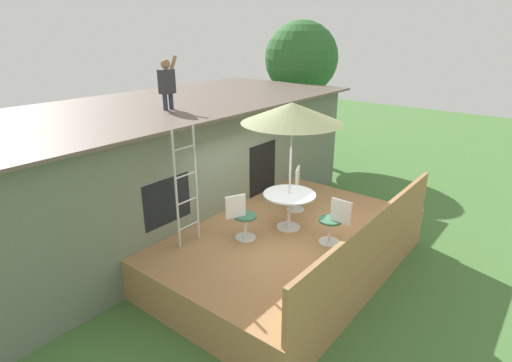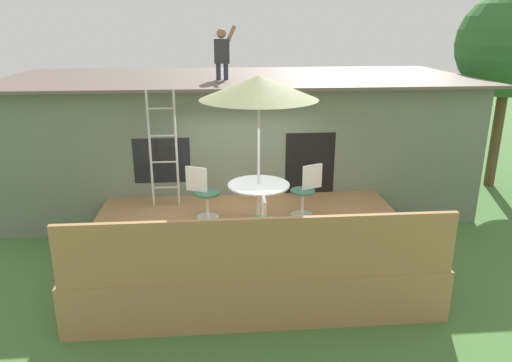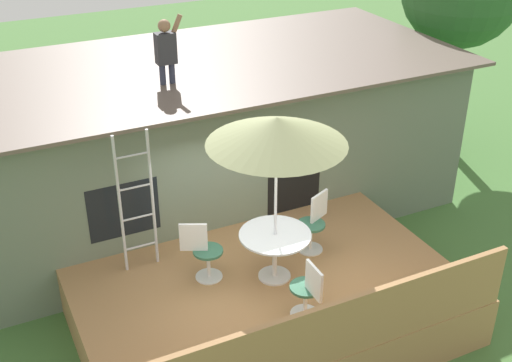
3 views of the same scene
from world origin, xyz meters
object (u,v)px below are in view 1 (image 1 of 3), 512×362
object	(u,v)px
person_figure	(167,81)
backyard_tree	(301,59)
patio_table	(289,201)
patio_umbrella	(292,113)
step_ladder	(186,188)
patio_chair_right	(296,189)
patio_chair_left	(242,217)
patio_chair_near	(334,221)

from	to	relation	value
person_figure	backyard_tree	distance (m)	7.14
patio_table	backyard_tree	distance (m)	7.97
patio_table	person_figure	size ratio (longest dim) A/B	0.94
patio_umbrella	step_ladder	xyz separation A→B (m)	(-1.67, 1.12, -1.25)
patio_table	patio_chair_right	bearing A→B (deg)	24.81
person_figure	patio_chair_right	world-z (taller)	person_figure
patio_table	patio_chair_left	distance (m)	1.05
patio_table	person_figure	distance (m)	3.62
patio_umbrella	backyard_tree	distance (m)	7.67
patio_chair_left	patio_umbrella	bearing A→B (deg)	-0.00
patio_chair_near	person_figure	bearing A→B (deg)	8.55
patio_chair_right	patio_chair_near	bearing A→B (deg)	32.51
patio_table	patio_chair_near	xyz separation A→B (m)	(-0.02, -1.02, -0.13)
patio_chair_right	step_ladder	bearing A→B (deg)	-40.35
step_ladder	person_figure	xyz separation A→B (m)	(1.16, 1.72, 1.67)
patio_table	patio_chair_left	xyz separation A→B (m)	(-0.94, 0.44, -0.13)
backyard_tree	patio_chair_right	bearing A→B (deg)	-147.70
person_figure	patio_chair_near	distance (m)	4.52
patio_chair_near	backyard_tree	bearing A→B (deg)	-51.34
patio_umbrella	patio_chair_right	distance (m)	2.13
person_figure	patio_umbrella	bearing A→B (deg)	-79.82
patio_umbrella	patio_chair_right	xyz separation A→B (m)	(0.89, 0.41, -1.89)
person_figure	patio_chair_right	xyz separation A→B (m)	(1.40, -2.43, -2.31)
patio_table	person_figure	xyz separation A→B (m)	(-0.51, 2.84, 2.18)
patio_chair_left	patio_chair_right	xyz separation A→B (m)	(1.83, -0.03, 0.00)
patio_chair_left	step_ladder	bearing A→B (deg)	162.04
patio_table	step_ladder	xyz separation A→B (m)	(-1.67, 1.12, 0.51)
person_figure	patio_chair_right	distance (m)	3.63
step_ladder	patio_chair_right	size ratio (longest dim) A/B	2.39
step_ladder	person_figure	bearing A→B (deg)	56.08
person_figure	step_ladder	bearing A→B (deg)	-123.92
patio_table	patio_chair_near	distance (m)	1.02
patio_umbrella	step_ladder	world-z (taller)	patio_umbrella
patio_umbrella	patio_chair_left	size ratio (longest dim) A/B	2.76
step_ladder	patio_chair_right	bearing A→B (deg)	-15.54
step_ladder	person_figure	world-z (taller)	person_figure
patio_umbrella	backyard_tree	bearing A→B (deg)	31.34
patio_umbrella	patio_chair_near	size ratio (longest dim) A/B	2.76
step_ladder	patio_chair_near	distance (m)	2.77
patio_umbrella	patio_chair_left	bearing A→B (deg)	154.80
patio_chair_left	backyard_tree	distance (m)	8.60
patio_umbrella	patio_chair_near	distance (m)	2.15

